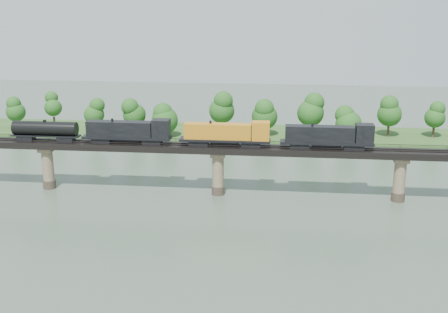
# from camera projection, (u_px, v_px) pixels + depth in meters

# --- Properties ---
(ground) EXTENTS (400.00, 400.00, 0.00)m
(ground) POSITION_uv_depth(u_px,v_px,m) (198.00, 251.00, 99.46)
(ground) COLOR #3A4A3C
(ground) RESTS_ON ground
(far_bank) EXTENTS (300.00, 24.00, 1.60)m
(far_bank) POSITION_uv_depth(u_px,v_px,m) (238.00, 134.00, 180.51)
(far_bank) COLOR #294A1D
(far_bank) RESTS_ON ground
(bridge) EXTENTS (236.00, 30.00, 11.50)m
(bridge) POSITION_uv_depth(u_px,v_px,m) (218.00, 171.00, 126.65)
(bridge) COLOR #473A2D
(bridge) RESTS_ON ground
(bridge_superstructure) EXTENTS (220.00, 4.90, 0.75)m
(bridge_superstructure) POSITION_uv_depth(u_px,v_px,m) (218.00, 144.00, 124.91)
(bridge_superstructure) COLOR black
(bridge_superstructure) RESTS_ON bridge
(far_treeline) EXTENTS (289.06, 17.54, 13.60)m
(far_treeline) POSITION_uv_depth(u_px,v_px,m) (211.00, 112.00, 174.88)
(far_treeline) COLOR #382619
(far_treeline) RESTS_ON far_bank
(freight_train) EXTENTS (81.77, 3.19, 5.63)m
(freight_train) POSITION_uv_depth(u_px,v_px,m) (193.00, 133.00, 124.84)
(freight_train) COLOR black
(freight_train) RESTS_ON bridge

